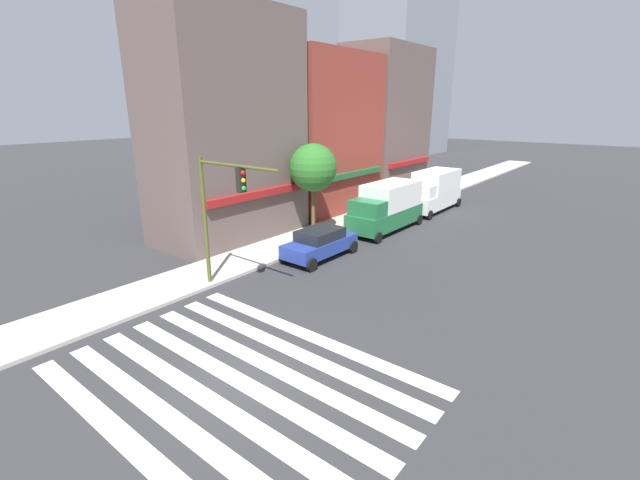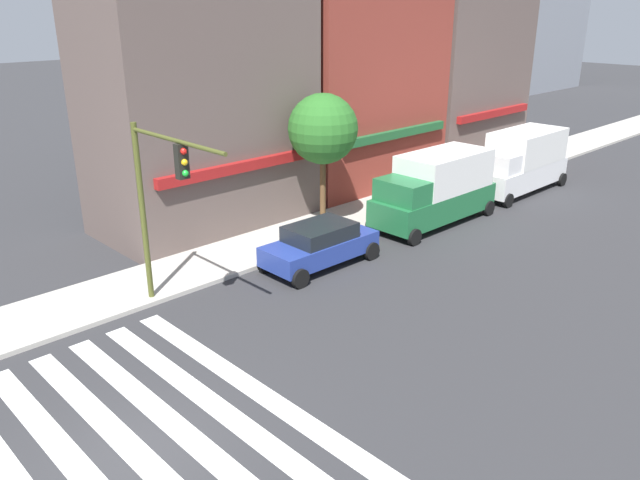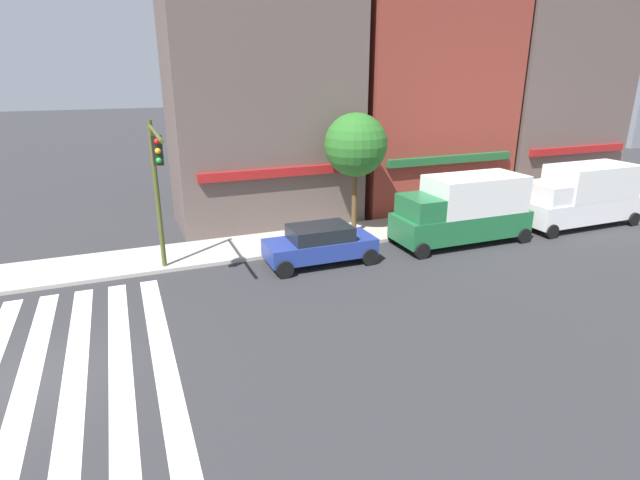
# 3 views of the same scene
# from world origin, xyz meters

# --- Properties ---
(ground_plane) EXTENTS (200.00, 200.00, 0.00)m
(ground_plane) POSITION_xyz_m (0.00, 0.00, 0.00)
(ground_plane) COLOR #2D2D30
(sidewalk_left) EXTENTS (120.00, 3.00, 0.15)m
(sidewalk_left) POSITION_xyz_m (0.00, 7.50, 0.07)
(sidewalk_left) COLOR #B2ADA3
(sidewalk_left) RESTS_ON ground_plane
(crosswalk_stripes) EXTENTS (7.15, 10.80, 0.01)m
(crosswalk_stripes) POSITION_xyz_m (0.00, 0.00, 0.00)
(crosswalk_stripes) COLOR silver
(crosswalk_stripes) RESTS_ON ground_plane
(storefront_row) EXTENTS (26.93, 5.30, 13.06)m
(storefront_row) POSITION_xyz_m (18.57, 11.50, 6.22)
(storefront_row) COLOR brown
(storefront_row) RESTS_ON ground_plane
(traffic_signal) EXTENTS (0.32, 4.61, 5.74)m
(traffic_signal) POSITION_xyz_m (3.98, 5.30, 3.95)
(traffic_signal) COLOR #474C1E
(traffic_signal) RESTS_ON ground_plane
(sedan_blue) EXTENTS (4.42, 2.02, 1.59)m
(sedan_blue) POSITION_xyz_m (9.88, 4.70, 0.84)
(sedan_blue) COLOR navy
(sedan_blue) RESTS_ON ground_plane
(box_truck_green) EXTENTS (6.21, 2.42, 3.04)m
(box_truck_green) POSITION_xyz_m (16.77, 4.70, 1.59)
(box_truck_green) COLOR #1E6638
(box_truck_green) RESTS_ON ground_plane
(box_truck_white) EXTENTS (6.21, 2.42, 3.04)m
(box_truck_white) POSITION_xyz_m (23.82, 4.70, 1.59)
(box_truck_white) COLOR white
(box_truck_white) RESTS_ON ground_plane
(pedestrian_red_jacket) EXTENTS (0.32, 0.32, 1.77)m
(pedestrian_red_jacket) POSITION_xyz_m (18.30, 6.61, 1.07)
(pedestrian_red_jacket) COLOR #23232D
(pedestrian_red_jacket) RESTS_ON sidewalk_left
(pedestrian_grey_coat) EXTENTS (0.32, 0.32, 1.77)m
(pedestrian_grey_coat) POSITION_xyz_m (19.45, 7.79, 1.07)
(pedestrian_grey_coat) COLOR #23232D
(pedestrian_grey_coat) RESTS_ON sidewalk_left
(street_tree) EXTENTS (2.84, 2.84, 5.53)m
(street_tree) POSITION_xyz_m (12.73, 7.50, 4.24)
(street_tree) COLOR brown
(street_tree) RESTS_ON sidewalk_left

